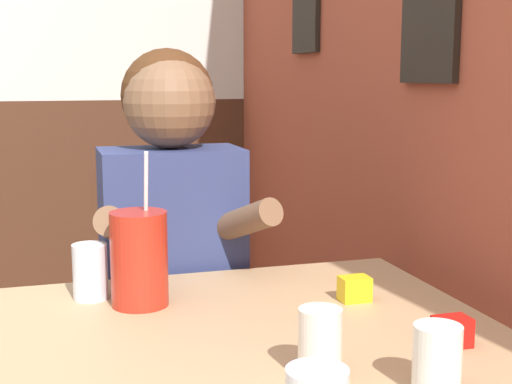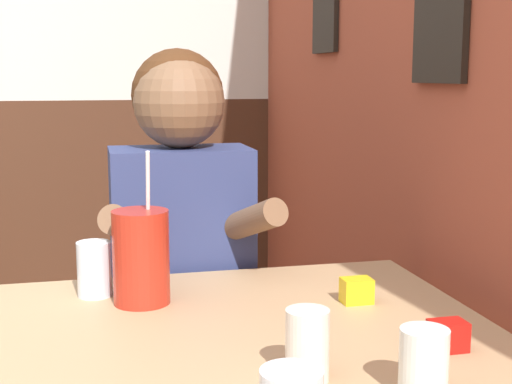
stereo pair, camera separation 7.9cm
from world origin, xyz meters
TOP-DOWN VIEW (x-y plane):
  - brick_wall_right at (1.17, 1.17)m, footprint 0.08×4.35m
  - main_table at (0.61, 0.36)m, footprint 0.92×0.94m
  - person_seated at (0.57, 0.96)m, footprint 0.42×0.42m
  - cocktail_pitcher at (0.45, 0.63)m, footprint 0.11×0.11m
  - glass_center at (0.81, 0.11)m, footprint 0.07×0.07m
  - glass_far_side at (0.66, 0.21)m, footprint 0.07×0.07m
  - glass_by_brick at (0.36, 0.70)m, footprint 0.07×0.07m
  - condiment_ketchup at (0.92, 0.26)m, footprint 0.06×0.04m
  - condiment_mustard at (0.87, 0.53)m, footprint 0.06×0.04m

SIDE VIEW (x-z plane):
  - main_table at x=0.61m, z-range 0.31..1.06m
  - person_seated at x=0.57m, z-range 0.05..1.32m
  - condiment_ketchup at x=0.92m, z-range 0.75..0.80m
  - condiment_mustard at x=0.87m, z-range 0.75..0.80m
  - glass_center at x=0.81m, z-range 0.75..0.85m
  - glass_far_side at x=0.66m, z-range 0.75..0.86m
  - glass_by_brick at x=0.36m, z-range 0.75..0.87m
  - cocktail_pitcher at x=0.45m, z-range 0.69..1.00m
  - brick_wall_right at x=1.17m, z-range 0.00..2.70m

